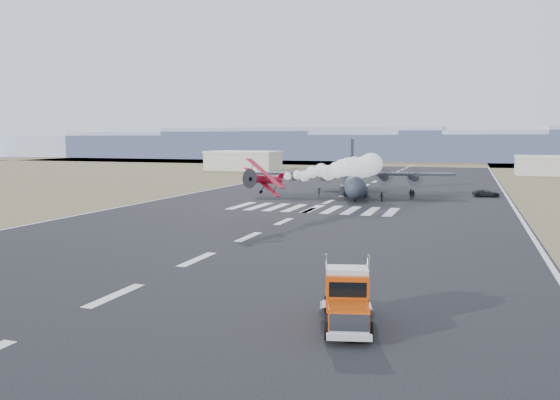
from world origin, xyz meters
The scene contains 22 objects.
ground centered at (0.00, 0.00, 0.00)m, with size 500.00×500.00×0.00m, color black.
scrub_far centered at (0.00, 230.00, 0.00)m, with size 500.00×80.00×0.00m, color olive.
runway_markings centered at (0.00, 60.00, 0.01)m, with size 60.00×260.00×0.01m, color silver, non-canonical shape.
ridge_seg_a centered at (-195.00, 260.00, 6.50)m, with size 150.00×50.00×13.00m, color #8893AD.
ridge_seg_b centered at (-130.00, 260.00, 7.50)m, with size 150.00×50.00×15.00m, color #8893AD.
ridge_seg_c centered at (-65.00, 260.00, 8.50)m, with size 150.00×50.00×17.00m, color #8893AD.
ridge_seg_d centered at (0.00, 260.00, 6.50)m, with size 150.00×50.00×13.00m, color #8893AD.
hangar_left centered at (-52.00, 145.00, 3.41)m, with size 24.50×14.50×6.70m.
hangar_right centered at (46.00, 150.00, 3.01)m, with size 20.50×12.50×5.90m.
semi_truck centered at (16.29, -0.62, 1.67)m, with size 4.03×7.72×3.39m.
aerobatic_biplane centered at (-1.42, 32.64, 5.73)m, with size 5.89×6.17×4.77m.
smoke_trail centered at (4.29, 61.56, 6.00)m, with size 8.99×35.50×4.21m.
transport_aircraft centered at (1.45, 73.52, 2.78)m, with size 37.08×30.33×10.78m.
support_vehicle centered at (25.78, 77.67, 0.67)m, with size 2.24×4.85×1.35m, color black.
crew_a centered at (0.49, 69.49, 0.94)m, with size 0.69×0.57×1.89m, color black.
crew_b centered at (13.30, 69.20, 0.85)m, with size 0.82×0.51×1.69m, color black.
crew_c centered at (-3.86, 67.98, 0.82)m, with size 1.05×0.49×1.63m, color black.
crew_d centered at (12.86, 69.01, 0.94)m, with size 1.10×0.56×1.88m, color black.
crew_e centered at (2.41, 69.46, 0.85)m, with size 0.83×0.51×1.69m, color black.
crew_f centered at (4.37, 69.23, 0.92)m, with size 1.71×0.55×1.85m, color black.
crew_g centered at (2.35, 70.18, 0.81)m, with size 0.59×0.48×1.61m, color black.
crew_h centered at (8.53, 62.98, 0.80)m, with size 0.78×0.48×1.61m, color black.
Camera 1 is at (22.69, -30.67, 10.63)m, focal length 35.00 mm.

